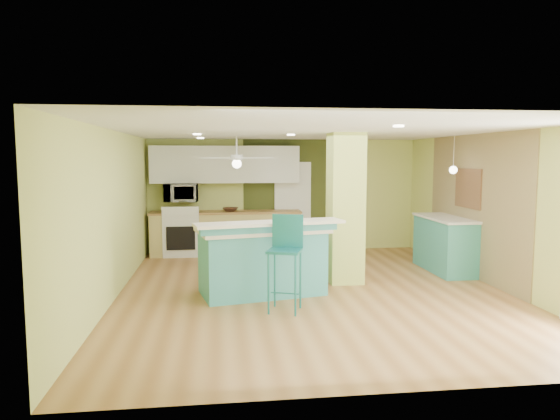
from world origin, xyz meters
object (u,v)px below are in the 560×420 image
object	(u,v)px
side_counter	(445,244)
canister	(293,223)
peninsula	(262,259)
bar_stool	(286,247)
fruit_bowl	(230,210)

from	to	relation	value
side_counter	canister	xyz separation A→B (m)	(-3.03, -1.18, 0.59)
peninsula	bar_stool	xyz separation A→B (m)	(0.25, -0.85, 0.34)
bar_stool	side_counter	size ratio (longest dim) A/B	0.84
bar_stool	peninsula	bearing A→B (deg)	126.35
fruit_bowl	canister	bearing A→B (deg)	-75.02
bar_stool	side_counter	distance (m)	3.83
bar_stool	canister	xyz separation A→B (m)	(0.22, 0.81, 0.22)
bar_stool	side_counter	bearing A→B (deg)	51.31
side_counter	canister	world-z (taller)	canister
canister	bar_stool	bearing A→B (deg)	-104.91
side_counter	fruit_bowl	size ratio (longest dim) A/B	4.68
fruit_bowl	canister	distance (m)	3.39
side_counter	fruit_bowl	world-z (taller)	fruit_bowl
side_counter	fruit_bowl	distance (m)	4.45
side_counter	fruit_bowl	bearing A→B (deg)	151.83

